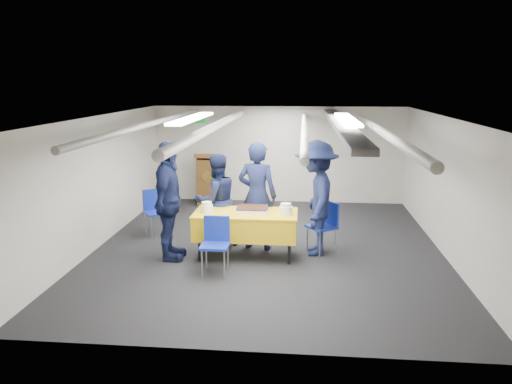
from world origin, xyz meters
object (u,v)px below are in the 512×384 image
(chair_right, at_px, (326,222))
(sailor_c, at_px, (169,201))
(serving_table, at_px, (246,225))
(sailor_a, at_px, (257,196))
(podium, at_px, (210,179))
(sailor_b, at_px, (216,200))
(sailor_d, at_px, (316,198))
(chair_left, at_px, (155,207))
(sheet_cake, at_px, (252,209))
(chair_near, at_px, (216,239))

(chair_right, distance_m, sailor_c, 2.68)
(serving_table, distance_m, sailor_a, 0.62)
(sailor_c, bearing_deg, serving_table, -82.08)
(sailor_a, distance_m, sailor_c, 1.54)
(serving_table, height_order, podium, podium)
(sailor_b, distance_m, sailor_d, 1.76)
(chair_left, bearing_deg, chair_right, -11.92)
(chair_right, height_order, sailor_b, sailor_b)
(sheet_cake, relative_size, chair_left, 0.60)
(sailor_c, distance_m, sailor_d, 2.44)
(sheet_cake, xyz_separation_m, sailor_b, (-0.69, 0.51, 0.01))
(serving_table, relative_size, sailor_b, 1.03)
(sheet_cake, height_order, podium, podium)
(serving_table, height_order, sailor_b, sailor_b)
(chair_right, distance_m, chair_left, 3.27)
(podium, height_order, sailor_d, sailor_d)
(sailor_b, xyz_separation_m, sailor_d, (1.74, -0.27, 0.14))
(chair_right, relative_size, chair_left, 1.00)
(chair_near, bearing_deg, sheet_cake, 57.37)
(serving_table, distance_m, sailor_b, 0.84)
(chair_near, bearing_deg, sailor_b, 99.21)
(sailor_a, bearing_deg, podium, -53.67)
(chair_left, xyz_separation_m, sailor_d, (3.01, -0.80, 0.44))
(sailor_b, bearing_deg, chair_left, -55.82)
(sailor_d, bearing_deg, sailor_b, -98.59)
(chair_near, distance_m, chair_left, 2.33)
(serving_table, height_order, sailor_c, sailor_c)
(sailor_a, bearing_deg, sailor_b, 4.92)
(sailor_a, bearing_deg, serving_table, 83.48)
(sheet_cake, bearing_deg, sailor_a, 84.16)
(serving_table, height_order, sheet_cake, sheet_cake)
(podium, height_order, sailor_b, sailor_b)
(chair_near, xyz_separation_m, chair_left, (-1.48, 1.80, 0.00))
(chair_near, height_order, sailor_c, sailor_c)
(sheet_cake, distance_m, chair_right, 1.31)
(podium, relative_size, sailor_d, 0.65)
(chair_near, height_order, sailor_a, sailor_a)
(chair_right, bearing_deg, chair_near, -146.75)
(podium, xyz_separation_m, sailor_c, (0.03, -3.76, 0.37))
(sheet_cake, bearing_deg, sailor_b, 143.60)
(serving_table, bearing_deg, sailor_c, -170.02)
(chair_near, xyz_separation_m, chair_right, (1.71, 1.12, 0.00))
(sheet_cake, distance_m, podium, 3.77)
(chair_right, bearing_deg, podium, 129.60)
(sailor_d, bearing_deg, sailor_a, -100.05)
(chair_near, distance_m, sailor_c, 1.09)
(sailor_a, distance_m, sailor_b, 0.75)
(podium, height_order, chair_near, podium)
(serving_table, relative_size, sailor_c, 0.87)
(chair_near, distance_m, sailor_b, 1.32)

